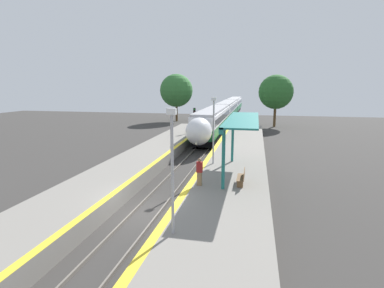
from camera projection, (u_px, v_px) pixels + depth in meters
The scene contains 14 objects.
ground_plane at pixel (146, 214), 16.37m from camera, with size 120.00×120.00×0.00m, color #383533.
rail_left at pixel (133, 212), 16.51m from camera, with size 0.08×90.00×0.15m, color slate.
rail_right at pixel (158, 214), 16.21m from camera, with size 0.08×90.00×0.15m, color slate.
train at pixel (227, 110), 58.79m from camera, with size 2.83×61.76×3.92m.
platform_right at pixel (222, 212), 15.42m from camera, with size 4.88×64.00×1.01m.
platform_left at pixel (82, 200), 17.07m from camera, with size 4.22×64.00×1.01m.
platform_bench at pixel (242, 177), 18.18m from camera, with size 0.44×1.65×0.89m.
person_waiting at pixel (200, 171), 17.93m from camera, with size 0.36×0.22×1.68m.
railway_signal at pixel (194, 120), 38.97m from camera, with size 0.28×0.28×4.15m.
lamppost_near at pixel (172, 164), 11.65m from camera, with size 0.36×0.20×5.08m.
lamppost_mid at pixel (214, 126), 22.69m from camera, with size 0.36×0.20×5.08m.
station_canopy at pixel (238, 122), 19.88m from camera, with size 2.02×9.67×3.81m.
background_tree_left at pixel (176, 91), 59.08m from camera, with size 6.46×6.46×9.31m.
background_tree_right at pixel (276, 92), 50.81m from camera, with size 5.81×5.81×8.86m.
Camera 1 is at (5.70, -14.47, 6.89)m, focal length 28.00 mm.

